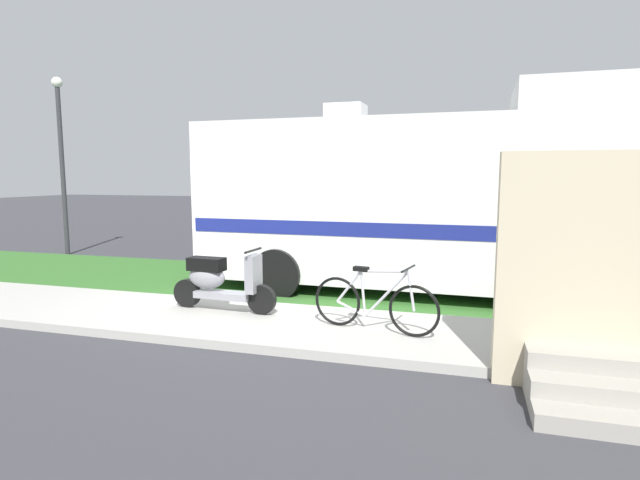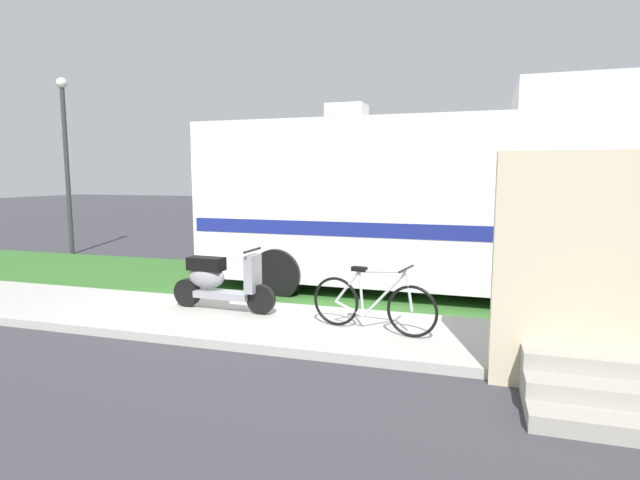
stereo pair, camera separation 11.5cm
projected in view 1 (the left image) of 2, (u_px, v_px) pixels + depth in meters
The scene contains 10 objects.
ground_plane at pixel (236, 303), 8.61m from camera, with size 80.00×80.00×0.00m, color #38383D.
sidewalk at pixel (200, 319), 7.46m from camera, with size 24.00×2.00×0.12m.
grass_strip at pixel (269, 283), 10.03m from camera, with size 24.00×3.40×0.08m.
motorhome_rv at pixel (409, 200), 9.22m from camera, with size 7.31×2.83×3.61m.
scooter at pixel (219, 281), 7.66m from camera, with size 1.72×0.50×0.97m.
bicycle at pixel (374, 303), 6.64m from camera, with size 1.73×0.54×0.89m.
pickup_truck_near at pixel (567, 222), 12.79m from camera, with size 5.73×2.33×1.86m.
porch_steps at pixel (604, 299), 4.91m from camera, with size 2.00×1.26×2.40m.
bottle_green at pixel (624, 358), 5.42m from camera, with size 0.08×0.08×0.22m.
street_lamp_post at pixel (61, 150), 13.56m from camera, with size 0.28×0.28×4.75m.
Camera 1 is at (3.73, -7.67, 2.16)m, focal length 28.37 mm.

